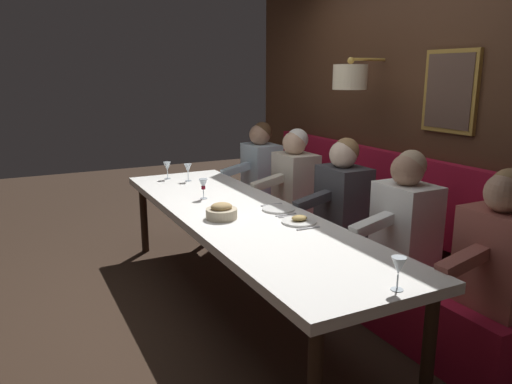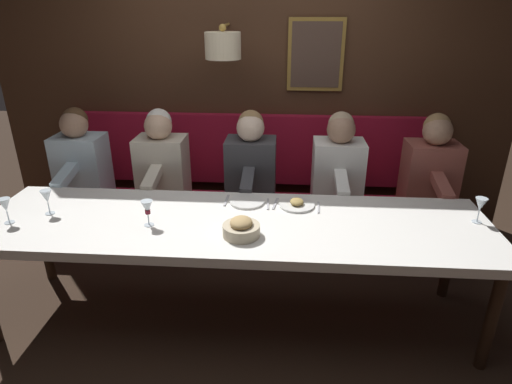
% 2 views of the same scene
% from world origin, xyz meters
% --- Properties ---
extents(ground_plane, '(12.00, 12.00, 0.00)m').
position_xyz_m(ground_plane, '(0.00, 0.00, 0.00)').
color(ground_plane, '#332319').
extents(dining_table, '(0.90, 3.21, 0.74)m').
position_xyz_m(dining_table, '(0.00, 0.00, 0.68)').
color(dining_table, white).
rests_on(dining_table, ground_plane).
extents(banquette_bench, '(0.52, 3.41, 0.45)m').
position_xyz_m(banquette_bench, '(0.89, 0.00, 0.23)').
color(banquette_bench, maroon).
rests_on(banquette_bench, ground_plane).
extents(back_wall_panel, '(0.59, 4.61, 2.90)m').
position_xyz_m(back_wall_panel, '(1.46, -0.00, 1.36)').
color(back_wall_panel, '#422819').
rests_on(back_wall_panel, ground_plane).
extents(diner_nearest, '(0.60, 0.40, 0.79)m').
position_xyz_m(diner_nearest, '(0.88, -1.46, 0.82)').
color(diner_nearest, '#934C42').
rests_on(diner_nearest, banquette_bench).
extents(diner_near, '(0.60, 0.40, 0.79)m').
position_xyz_m(diner_near, '(0.88, -0.73, 0.82)').
color(diner_near, white).
rests_on(diner_near, banquette_bench).
extents(diner_middle, '(0.60, 0.40, 0.79)m').
position_xyz_m(diner_middle, '(0.88, -0.03, 0.82)').
color(diner_middle, '#3D3D42').
rests_on(diner_middle, banquette_bench).
extents(diner_far, '(0.60, 0.40, 0.79)m').
position_xyz_m(diner_far, '(0.88, 0.70, 0.82)').
color(diner_far, beige).
rests_on(diner_far, banquette_bench).
extents(diner_farthest, '(0.60, 0.40, 0.79)m').
position_xyz_m(diner_farthest, '(0.88, 1.39, 0.82)').
color(diner_farthest, silver).
rests_on(diner_farthest, banquette_bench).
extents(place_setting_0, '(0.24, 0.31, 0.01)m').
position_xyz_m(place_setting_0, '(0.28, -0.06, 0.75)').
color(place_setting_0, white).
rests_on(place_setting_0, dining_table).
extents(place_setting_1, '(0.24, 0.32, 0.05)m').
position_xyz_m(place_setting_1, '(0.25, -0.40, 0.75)').
color(place_setting_1, white).
rests_on(place_setting_1, dining_table).
extents(wine_glass_0, '(0.07, 0.07, 0.16)m').
position_xyz_m(wine_glass_0, '(-0.10, 0.51, 0.86)').
color(wine_glass_0, silver).
rests_on(wine_glass_0, dining_table).
extents(wine_glass_1, '(0.07, 0.07, 0.16)m').
position_xyz_m(wine_glass_1, '(0.09, -1.52, 0.86)').
color(wine_glass_1, silver).
rests_on(wine_glass_1, dining_table).
extents(wine_glass_2, '(0.07, 0.07, 0.16)m').
position_xyz_m(wine_glass_2, '(-0.13, 1.39, 0.86)').
color(wine_glass_2, silver).
rests_on(wine_glass_2, dining_table).
extents(wine_glass_3, '(0.07, 0.07, 0.16)m').
position_xyz_m(wine_glass_3, '(0.02, 1.21, 0.86)').
color(wine_glass_3, silver).
rests_on(wine_glass_3, dining_table).
extents(bread_bowl, '(0.22, 0.22, 0.12)m').
position_xyz_m(bread_bowl, '(-0.19, -0.07, 0.79)').
color(bread_bowl, beige).
rests_on(bread_bowl, dining_table).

